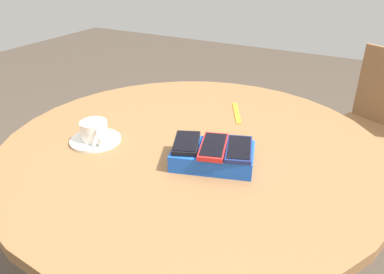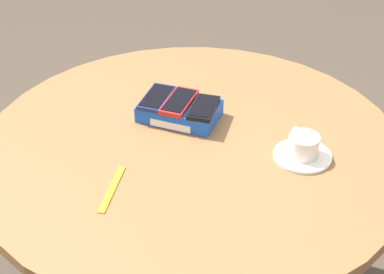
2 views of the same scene
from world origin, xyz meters
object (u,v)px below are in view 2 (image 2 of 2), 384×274
Objects in this scene: round_table at (192,178)px; lanyard_strap at (112,189)px; phone_box at (179,111)px; phone_navy at (157,98)px; phone_red at (179,102)px; saucer at (302,156)px; phone_black at (204,108)px; coffee_cup at (303,145)px.

round_table is 0.29m from lanyard_strap.
phone_navy is at bearing -162.11° from phone_box.
phone_red reaches higher than lanyard_strap.
phone_box is (-0.10, 0.07, 0.13)m from round_table.
phone_navy is 0.86× the size of lanyard_strap.
phone_box is 0.07m from phone_navy.
saucer is at bearing 9.61° from phone_navy.
saucer is (0.42, 0.07, -0.05)m from phone_navy.
coffee_cup is at bearing 7.11° from phone_black.
phone_box is at bearing -171.62° from coffee_cup.
saucer is (0.25, 0.12, 0.12)m from round_table.
phone_box is 0.36m from saucer.
saucer is (0.28, 0.03, -0.05)m from phone_black.
round_table is 0.24m from phone_navy.
phone_navy is 1.54× the size of coffee_cup.
saucer is at bearing 8.08° from phone_box.
coffee_cup is at bearing 26.59° from round_table.
phone_black reaches higher than phone_navy.
saucer is at bearing -35.37° from coffee_cup.
phone_red is (0.06, 0.02, 0.00)m from phone_navy.
coffee_cup reaches higher than phone_red.
phone_box reaches higher than saucer.
phone_black is 0.29m from coffee_cup.
saucer is at bearing 8.07° from phone_red.
coffee_cup is at bearing 144.63° from saucer.
coffee_cup reaches higher than phone_navy.
phone_black is 1.42× the size of coffee_cup.
phone_black is 0.29m from saucer.
phone_box reaches higher than round_table.
round_table is 0.18m from phone_box.
round_table is 0.21m from phone_red.
phone_red is 0.07m from phone_black.
phone_navy is 1.02× the size of saucer.
phone_red is 1.58× the size of coffee_cup.
phone_red reaches higher than round_table.
round_table is at bearing -153.89° from saucer.
phone_red is 1.04× the size of saucer.
lanyard_strap is (-0.28, -0.39, -0.03)m from coffee_cup.
phone_box is 0.03m from phone_red.
phone_box is at bearing -171.92° from saucer.
phone_red is 1.11× the size of phone_black.
saucer reaches higher than lanyard_strap.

